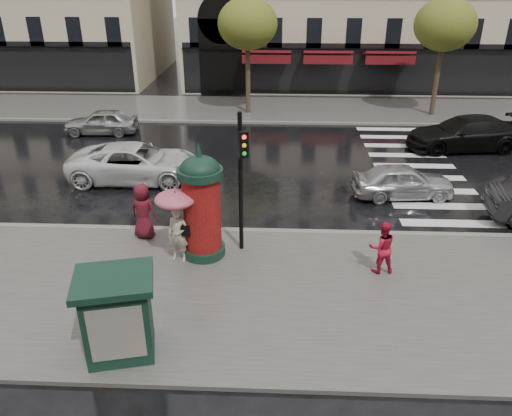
{
  "coord_description": "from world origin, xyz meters",
  "views": [
    {
      "loc": [
        -0.22,
        -11.77,
        8.14
      ],
      "look_at": [
        -0.8,
        1.5,
        1.68
      ],
      "focal_mm": 35.0,
      "sensor_mm": 36.0,
      "label": 1
    }
  ],
  "objects_px": {
    "car_white": "(136,163)",
    "car_black": "(465,133)",
    "woman_red": "(382,247)",
    "morris_column": "(202,203)",
    "car_silver": "(403,181)",
    "traffic_light": "(241,171)",
    "car_far_silver": "(101,122)",
    "newsstand": "(118,315)",
    "woman_umbrella": "(177,215)",
    "man_burgundy": "(143,211)"
  },
  "relations": [
    {
      "from": "morris_column",
      "to": "newsstand",
      "type": "bearing_deg",
      "value": -106.13
    },
    {
      "from": "man_burgundy",
      "to": "car_far_silver",
      "type": "xyz_separation_m",
      "value": [
        -5.12,
        11.3,
        -0.39
      ]
    },
    {
      "from": "man_burgundy",
      "to": "traffic_light",
      "type": "height_order",
      "value": "traffic_light"
    },
    {
      "from": "man_burgundy",
      "to": "car_white",
      "type": "height_order",
      "value": "man_burgundy"
    },
    {
      "from": "man_burgundy",
      "to": "car_white",
      "type": "distance_m",
      "value": 5.28
    },
    {
      "from": "woman_umbrella",
      "to": "man_burgundy",
      "type": "xyz_separation_m",
      "value": [
        -1.38,
        1.37,
        -0.59
      ]
    },
    {
      "from": "traffic_light",
      "to": "car_black",
      "type": "bearing_deg",
      "value": 45.4
    },
    {
      "from": "woman_red",
      "to": "morris_column",
      "type": "distance_m",
      "value": 5.36
    },
    {
      "from": "car_white",
      "to": "car_black",
      "type": "relative_size",
      "value": 1.0
    },
    {
      "from": "morris_column",
      "to": "newsstand",
      "type": "distance_m",
      "value": 4.63
    },
    {
      "from": "man_burgundy",
      "to": "newsstand",
      "type": "height_order",
      "value": "newsstand"
    },
    {
      "from": "traffic_light",
      "to": "newsstand",
      "type": "xyz_separation_m",
      "value": [
        -2.44,
        -4.72,
        -1.6
      ]
    },
    {
      "from": "man_burgundy",
      "to": "traffic_light",
      "type": "relative_size",
      "value": 0.42
    },
    {
      "from": "morris_column",
      "to": "traffic_light",
      "type": "bearing_deg",
      "value": 15.26
    },
    {
      "from": "woman_umbrella",
      "to": "car_far_silver",
      "type": "xyz_separation_m",
      "value": [
        -6.5,
        12.67,
        -0.98
      ]
    },
    {
      "from": "morris_column",
      "to": "car_far_silver",
      "type": "relative_size",
      "value": 0.93
    },
    {
      "from": "morris_column",
      "to": "newsstand",
      "type": "xyz_separation_m",
      "value": [
        -1.27,
        -4.4,
        -0.68
      ]
    },
    {
      "from": "man_burgundy",
      "to": "newsstand",
      "type": "xyz_separation_m",
      "value": [
        0.79,
        -5.4,
        0.12
      ]
    },
    {
      "from": "man_burgundy",
      "to": "car_far_silver",
      "type": "height_order",
      "value": "man_burgundy"
    },
    {
      "from": "car_silver",
      "to": "car_white",
      "type": "distance_m",
      "value": 10.78
    },
    {
      "from": "woman_umbrella",
      "to": "car_far_silver",
      "type": "relative_size",
      "value": 0.59
    },
    {
      "from": "woman_red",
      "to": "man_burgundy",
      "type": "height_order",
      "value": "man_burgundy"
    },
    {
      "from": "car_white",
      "to": "car_far_silver",
      "type": "bearing_deg",
      "value": 29.28
    },
    {
      "from": "morris_column",
      "to": "man_burgundy",
      "type": "bearing_deg",
      "value": 154.26
    },
    {
      "from": "woman_red",
      "to": "newsstand",
      "type": "bearing_deg",
      "value": 21.37
    },
    {
      "from": "traffic_light",
      "to": "car_far_silver",
      "type": "relative_size",
      "value": 1.13
    },
    {
      "from": "morris_column",
      "to": "traffic_light",
      "type": "xyz_separation_m",
      "value": [
        1.17,
        0.32,
        0.93
      ]
    },
    {
      "from": "newsstand",
      "to": "car_white",
      "type": "distance_m",
      "value": 10.7
    },
    {
      "from": "newsstand",
      "to": "car_silver",
      "type": "relative_size",
      "value": 0.53
    },
    {
      "from": "traffic_light",
      "to": "car_white",
      "type": "xyz_separation_m",
      "value": [
        -4.8,
        5.71,
        -2.0
      ]
    },
    {
      "from": "woman_red",
      "to": "car_black",
      "type": "bearing_deg",
      "value": -126.17
    },
    {
      "from": "traffic_light",
      "to": "car_black",
      "type": "height_order",
      "value": "traffic_light"
    },
    {
      "from": "car_black",
      "to": "car_far_silver",
      "type": "relative_size",
      "value": 1.43
    },
    {
      "from": "newsstand",
      "to": "woman_red",
      "type": "bearing_deg",
      "value": 29.34
    },
    {
      "from": "traffic_light",
      "to": "car_white",
      "type": "bearing_deg",
      "value": 130.09
    },
    {
      "from": "newsstand",
      "to": "traffic_light",
      "type": "bearing_deg",
      "value": 62.67
    },
    {
      "from": "morris_column",
      "to": "traffic_light",
      "type": "relative_size",
      "value": 0.82
    },
    {
      "from": "car_black",
      "to": "car_silver",
      "type": "bearing_deg",
      "value": -42.96
    },
    {
      "from": "car_black",
      "to": "woman_umbrella",
      "type": "bearing_deg",
      "value": -54.26
    },
    {
      "from": "car_black",
      "to": "traffic_light",
      "type": "bearing_deg",
      "value": -51.32
    },
    {
      "from": "car_far_silver",
      "to": "car_silver",
      "type": "bearing_deg",
      "value": 59.07
    },
    {
      "from": "man_burgundy",
      "to": "car_white",
      "type": "xyz_separation_m",
      "value": [
        -1.57,
        5.03,
        -0.28
      ]
    },
    {
      "from": "car_black",
      "to": "car_far_silver",
      "type": "bearing_deg",
      "value": -101.9
    },
    {
      "from": "woman_umbrella",
      "to": "traffic_light",
      "type": "height_order",
      "value": "traffic_light"
    },
    {
      "from": "car_silver",
      "to": "car_far_silver",
      "type": "xyz_separation_m",
      "value": [
        -14.26,
        7.48,
        0.0
      ]
    },
    {
      "from": "newsstand",
      "to": "car_black",
      "type": "height_order",
      "value": "newsstand"
    },
    {
      "from": "woman_umbrella",
      "to": "car_far_silver",
      "type": "bearing_deg",
      "value": 117.16
    },
    {
      "from": "man_burgundy",
      "to": "car_silver",
      "type": "distance_m",
      "value": 9.91
    },
    {
      "from": "woman_umbrella",
      "to": "man_burgundy",
      "type": "bearing_deg",
      "value": 135.17
    },
    {
      "from": "woman_red",
      "to": "car_far_silver",
      "type": "xyz_separation_m",
      "value": [
        -12.42,
        13.05,
        -0.26
      ]
    }
  ]
}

